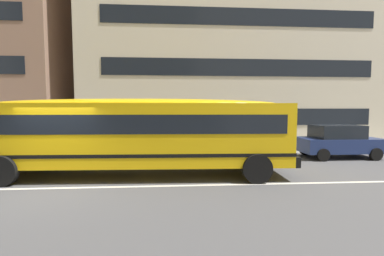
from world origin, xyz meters
TOP-DOWN VIEW (x-y plane):
  - ground_plane at (0.00, 0.00)m, footprint 400.00×400.00m
  - sidewalk_far at (0.00, 7.18)m, footprint 120.00×3.00m
  - lane_centreline at (0.00, 0.00)m, footprint 110.00×0.16m
  - school_bus at (2.18, 1.46)m, footprint 12.67×3.22m
  - parked_car_dark_blue_near_corner at (11.96, 4.28)m, footprint 3.90×1.88m
  - apartment_block_far_centre at (8.08, 14.73)m, footprint 21.10×12.15m

SIDE VIEW (x-z plane):
  - ground_plane at x=0.00m, z-range 0.00..0.00m
  - lane_centreline at x=0.00m, z-range 0.00..0.01m
  - sidewalk_far at x=0.00m, z-range 0.00..0.01m
  - parked_car_dark_blue_near_corner at x=11.96m, z-range 0.02..1.66m
  - school_bus at x=2.18m, z-range 0.27..3.08m
  - apartment_block_far_centre at x=8.08m, z-range 0.00..19.70m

